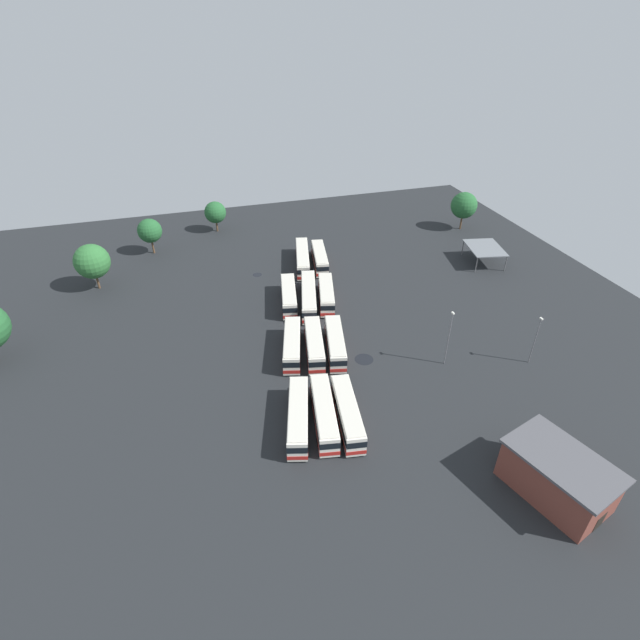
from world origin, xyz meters
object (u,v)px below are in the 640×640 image
(bus_row1_slot2, at_px, (292,344))
(lamp_post_near_entrance, at_px, (449,337))
(bus_row0_slot0, at_px, (347,413))
(bus_row1_slot1, at_px, (314,344))
(bus_row2_slot1, at_px, (309,296))
(tree_north_edge, at_px, (215,212))
(depot_building, at_px, (558,476))
(bus_row2_slot0, at_px, (326,294))
(bus_row3_slot1, at_px, (302,258))
(tree_east_edge, at_px, (464,205))
(maintenance_shelter, at_px, (485,248))
(bus_row3_slot0, at_px, (320,258))
(bus_row1_slot0, at_px, (335,343))
(bus_row0_slot2, at_px, (298,416))
(bus_row2_slot2, at_px, (289,296))
(bus_row0_slot1, at_px, (324,413))
(tree_south_edge, at_px, (150,231))
(tree_west_edge, at_px, (92,261))
(lamp_post_mid_lot, at_px, (535,339))

(bus_row1_slot2, distance_m, lamp_post_near_entrance, 24.37)
(bus_row0_slot0, xyz_separation_m, bus_row1_slot2, (17.04, 3.34, -0.00))
(bus_row1_slot1, height_order, bus_row2_slot1, same)
(tree_north_edge, bearing_deg, depot_building, -162.29)
(depot_building, bearing_deg, bus_row2_slot0, 14.58)
(bus_row0_slot0, relative_size, bus_row3_slot1, 0.84)
(bus_row2_slot0, bearing_deg, tree_north_edge, 21.27)
(bus_row3_slot1, relative_size, tree_east_edge, 1.62)
(bus_row1_slot2, relative_size, maintenance_shelter, 1.16)
(bus_row2_slot0, relative_size, bus_row3_slot1, 0.78)
(bus_row3_slot0, bearing_deg, bus_row2_slot0, 167.88)
(lamp_post_near_entrance, bearing_deg, bus_row1_slot0, 63.45)
(bus_row1_slot1, bearing_deg, bus_row2_slot1, -12.20)
(bus_row0_slot2, xyz_separation_m, bus_row1_slot2, (15.74, -3.08, -0.00))
(tree_east_edge, bearing_deg, bus_row2_slot1, 117.49)
(bus_row0_slot0, height_order, bus_row2_slot1, same)
(bus_row0_slot0, bearing_deg, bus_row2_slot2, 0.42)
(maintenance_shelter, bearing_deg, bus_row1_slot1, 115.07)
(bus_row1_slot1, height_order, maintenance_shelter, maintenance_shelter)
(bus_row2_slot0, xyz_separation_m, maintenance_shelter, (6.24, -37.77, 1.60))
(bus_row1_slot2, bearing_deg, bus_row0_slot0, -168.92)
(bus_row0_slot1, bearing_deg, tree_south_edge, 19.13)
(tree_east_edge, bearing_deg, bus_row0_slot2, 133.77)
(maintenance_shelter, height_order, tree_west_edge, tree_west_edge)
(tree_north_edge, bearing_deg, bus_row1_slot2, -173.90)
(bus_row0_slot0, xyz_separation_m, lamp_post_near_entrance, (7.67, -18.91, 3.35))
(bus_row0_slot0, relative_size, tree_west_edge, 1.36)
(bus_row0_slot2, xyz_separation_m, tree_south_edge, (61.20, 17.94, 3.54))
(bus_row2_slot1, distance_m, bus_row3_slot1, 16.03)
(lamp_post_near_entrance, height_order, tree_south_edge, lamp_post_near_entrance)
(bus_row2_slot2, bearing_deg, bus_row0_slot1, 174.96)
(bus_row2_slot1, height_order, bus_row3_slot1, same)
(bus_row2_slot1, height_order, depot_building, depot_building)
(bus_row1_slot1, bearing_deg, tree_south_edge, 27.79)
(bus_row2_slot1, distance_m, tree_south_edge, 42.16)
(maintenance_shelter, distance_m, lamp_post_near_entrance, 38.77)
(bus_row2_slot2, distance_m, tree_east_edge, 54.96)
(bus_row1_slot2, distance_m, bus_row3_slot1, 31.09)
(bus_row2_slot1, xyz_separation_m, lamp_post_mid_lot, (-26.74, -28.57, 2.75))
(bus_row1_slot2, xyz_separation_m, depot_building, (-34.27, -22.40, 1.03))
(bus_row1_slot1, xyz_separation_m, bus_row2_slot1, (14.73, -3.18, 0.00))
(bus_row3_slot0, height_order, tree_west_edge, tree_west_edge)
(bus_row3_slot0, bearing_deg, lamp_post_near_entrance, -166.61)
(maintenance_shelter, distance_m, lamp_post_mid_lot, 35.08)
(bus_row0_slot2, distance_m, bus_row1_slot2, 16.04)
(lamp_post_mid_lot, height_order, tree_west_edge, tree_west_edge)
(bus_row2_slot2, distance_m, tree_south_edge, 38.98)
(bus_row0_slot2, relative_size, lamp_post_near_entrance, 1.35)
(tree_east_edge, bearing_deg, lamp_post_mid_lot, 160.77)
(bus_row1_slot2, bearing_deg, bus_row1_slot1, -105.06)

